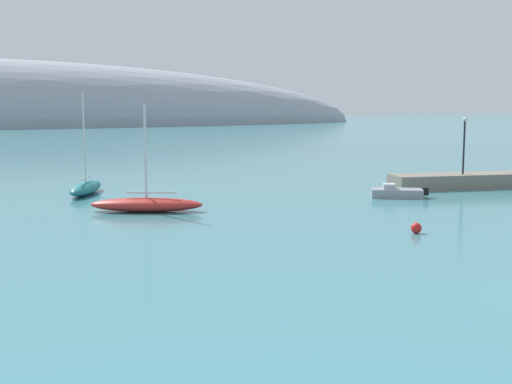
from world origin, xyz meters
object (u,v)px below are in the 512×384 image
object	(u,v)px
motorboat_grey_foreground	(397,193)
harbor_lamp_post	(464,140)
sailboat_red_mid_mooring	(146,204)
mooring_buoy_red	(416,228)
sailboat_teal_near_shore	(86,188)

from	to	relation	value
motorboat_grey_foreground	harbor_lamp_post	bearing A→B (deg)	-135.17
sailboat_red_mid_mooring	mooring_buoy_red	bearing A→B (deg)	155.91
motorboat_grey_foreground	mooring_buoy_red	xyz separation A→B (m)	(-7.69, -12.30, -0.07)
sailboat_red_mid_mooring	harbor_lamp_post	bearing A→B (deg)	-153.56
sailboat_teal_near_shore	motorboat_grey_foreground	distance (m)	24.63
sailboat_red_mid_mooring	mooring_buoy_red	world-z (taller)	sailboat_red_mid_mooring
sailboat_red_mid_mooring	mooring_buoy_red	xyz separation A→B (m)	(11.80, -13.72, -0.21)
sailboat_teal_near_shore	harbor_lamp_post	size ratio (longest dim) A/B	1.67
sailboat_teal_near_shore	mooring_buoy_red	xyz separation A→B (m)	(13.91, -24.13, -0.24)
motorboat_grey_foreground	sailboat_teal_near_shore	bearing A→B (deg)	2.50
motorboat_grey_foreground	harbor_lamp_post	distance (m)	9.36
mooring_buoy_red	sailboat_red_mid_mooring	bearing A→B (deg)	130.69
sailboat_red_mid_mooring	motorboat_grey_foreground	size ratio (longest dim) A/B	1.81
sailboat_teal_near_shore	sailboat_red_mid_mooring	bearing A→B (deg)	-141.72
sailboat_red_mid_mooring	harbor_lamp_post	world-z (taller)	sailboat_red_mid_mooring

